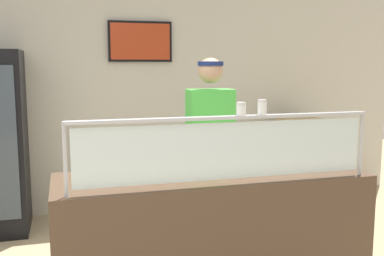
# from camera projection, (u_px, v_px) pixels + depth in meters

# --- Properties ---
(shop_rear_unit) EXTENTS (6.56, 0.13, 2.70)m
(shop_rear_unit) POSITION_uv_depth(u_px,v_px,m) (149.00, 94.00, 5.35)
(shop_rear_unit) COLOR beige
(shop_rear_unit) RESTS_ON ground
(serving_counter) EXTENTS (2.16, 0.70, 0.95)m
(serving_counter) POSITION_uv_depth(u_px,v_px,m) (212.00, 239.00, 3.21)
(serving_counter) COLOR #4C3828
(serving_counter) RESTS_ON ground
(sneeze_guard) EXTENTS (1.98, 0.06, 0.44)m
(sneeze_guard) POSITION_uv_depth(u_px,v_px,m) (227.00, 141.00, 2.83)
(sneeze_guard) COLOR #B2B5BC
(sneeze_guard) RESTS_ON serving_counter
(pizza_tray) EXTENTS (0.51, 0.51, 0.04)m
(pizza_tray) POSITION_uv_depth(u_px,v_px,m) (233.00, 167.00, 3.29)
(pizza_tray) COLOR #9EA0A8
(pizza_tray) RESTS_ON serving_counter
(pizza_server) EXTENTS (0.12, 0.29, 0.01)m
(pizza_server) POSITION_uv_depth(u_px,v_px,m) (228.00, 165.00, 3.26)
(pizza_server) COLOR #ADAFB7
(pizza_server) RESTS_ON pizza_tray
(parmesan_shaker) EXTENTS (0.06, 0.06, 0.08)m
(parmesan_shaker) POSITION_uv_depth(u_px,v_px,m) (241.00, 110.00, 2.82)
(parmesan_shaker) COLOR white
(parmesan_shaker) RESTS_ON sneeze_guard
(pepper_flake_shaker) EXTENTS (0.06, 0.06, 0.10)m
(pepper_flake_shaker) POSITION_uv_depth(u_px,v_px,m) (262.00, 108.00, 2.86)
(pepper_flake_shaker) COLOR white
(pepper_flake_shaker) RESTS_ON sneeze_guard
(worker_figure) EXTENTS (0.41, 0.50, 1.76)m
(worker_figure) POSITION_uv_depth(u_px,v_px,m) (211.00, 148.00, 3.84)
(worker_figure) COLOR #23232D
(worker_figure) RESTS_ON ground
(prep_shelf) EXTENTS (0.70, 0.55, 0.93)m
(prep_shelf) POSITION_uv_depth(u_px,v_px,m) (302.00, 167.00, 5.49)
(prep_shelf) COLOR #B7BABF
(prep_shelf) RESTS_ON ground
(pizza_box_stack) EXTENTS (0.51, 0.49, 0.13)m
(pizza_box_stack) POSITION_uv_depth(u_px,v_px,m) (303.00, 124.00, 5.41)
(pizza_box_stack) COLOR tan
(pizza_box_stack) RESTS_ON prep_shelf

